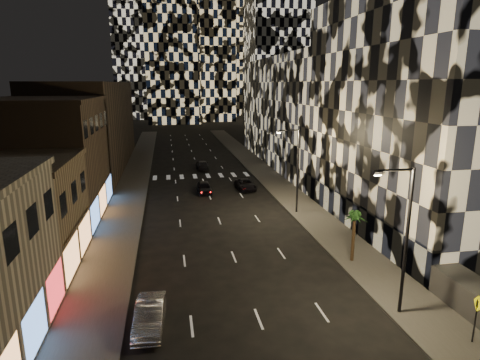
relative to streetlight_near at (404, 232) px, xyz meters
name	(u,v)px	position (x,y,z in m)	size (l,w,h in m)	color
sidewalk_left	(134,178)	(-18.35, 40.00, -5.28)	(4.00, 120.00, 0.15)	#47443F
sidewalk_right	(265,173)	(1.65, 40.00, -5.28)	(4.00, 120.00, 0.15)	#47443F
curb_left	(149,178)	(-16.25, 40.00, -5.28)	(0.20, 120.00, 0.15)	#4C4C47
curb_right	(252,173)	(-0.45, 40.00, -5.28)	(0.20, 120.00, 0.15)	#4C4C47
retail_tan	(5,219)	(-25.35, 11.00, -1.35)	(10.00, 10.00, 8.00)	#7D664B
retail_brown	(49,161)	(-25.35, 23.50, 0.65)	(10.00, 15.00, 12.00)	#493829
retail_filler_left	(93,126)	(-25.35, 50.00, 1.65)	(10.00, 40.00, 14.00)	#493829
midrise_right	(434,113)	(11.65, 14.50, 5.65)	(16.00, 25.00, 22.00)	#232326
midrise_base	(351,214)	(3.95, 14.50, -3.85)	(0.60, 25.00, 3.00)	#383838
midrise_filler_right	(312,112)	(11.65, 47.00, 3.65)	(16.00, 40.00, 18.00)	#232326
streetlight_near	(404,232)	(0.00, 0.00, 0.00)	(2.55, 0.25, 9.00)	black
streetlight_far	(296,165)	(0.00, 20.00, 0.00)	(2.55, 0.25, 9.00)	black
car_silver_parked	(150,316)	(-14.71, 1.31, -4.60)	(1.58, 4.54, 1.50)	#A3A3A8
car_dark_midlane	(204,187)	(-8.85, 30.07, -4.61)	(1.76, 4.38, 1.49)	black
car_dark_oncoming	(202,165)	(-7.76, 44.92, -4.65)	(1.98, 4.86, 1.41)	black
car_dark_rightlane	(245,185)	(-3.30, 30.86, -4.69)	(2.21, 4.80, 1.33)	black
ped_sign	(477,311)	(2.45, -3.41, -3.34)	(0.37, 0.87, 2.74)	black
palm_tree	(355,220)	(0.68, 7.40, -1.84)	(2.07, 2.07, 4.08)	#47331E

